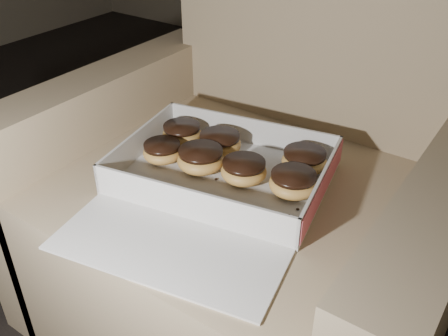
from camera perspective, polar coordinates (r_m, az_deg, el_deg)
name	(u,v)px	position (r m, az deg, el deg)	size (l,w,h in m)	color
floor	(36,314)	(1.49, -20.72, -15.38)	(4.50, 4.50, 0.00)	black
armchair	(252,210)	(1.22, 3.26, -4.86)	(0.96, 0.81, 1.00)	#8B7459
bakery_box	(217,185)	(1.05, -0.84, -1.91)	(0.52, 0.58, 0.07)	silver
donut_a	(162,151)	(1.14, -7.06, 1.89)	(0.09, 0.09, 0.04)	gold
donut_b	(201,159)	(1.10, -2.68, 1.04)	(0.10, 0.10, 0.05)	gold
donut_c	(293,183)	(1.03, 7.91, -1.68)	(0.10, 0.10, 0.05)	gold
donut_d	(304,160)	(1.11, 9.16, 0.87)	(0.10, 0.10, 0.05)	gold
donut_e	(220,143)	(1.16, -0.49, 2.88)	(0.10, 0.10, 0.05)	gold
donut_f	(182,133)	(1.21, -4.82, 3.99)	(0.10, 0.10, 0.05)	gold
donut_g	(244,170)	(1.06, 2.28, -0.28)	(0.10, 0.10, 0.05)	gold
crumb_a	(289,216)	(0.98, 7.43, -5.41)	(0.01, 0.01, 0.00)	black
crumb_b	(144,183)	(1.07, -9.15, -1.72)	(0.01, 0.01, 0.00)	black
crumb_c	(216,179)	(1.07, -0.91, -1.28)	(0.01, 0.01, 0.00)	black
crumb_d	(298,209)	(1.00, 8.43, -4.69)	(0.01, 0.01, 0.00)	black
crumb_e	(125,183)	(1.08, -11.21, -1.74)	(0.01, 0.01, 0.00)	black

